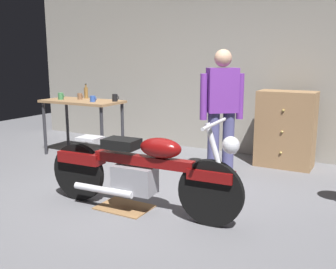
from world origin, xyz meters
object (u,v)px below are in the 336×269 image
at_px(motorcycle, 140,170).
at_px(mug_blue_enamel, 93,99).
at_px(person_standing, 222,109).
at_px(wooden_dresser, 286,129).
at_px(mug_brown_stoneware, 80,96).
at_px(bottle, 86,92).
at_px(mug_black_matte, 115,98).
at_px(mug_green_speckled, 61,96).

relative_size(motorcycle, mug_blue_enamel, 18.59).
distance_m(person_standing, wooden_dresser, 1.23).
relative_size(motorcycle, wooden_dresser, 1.99).
relative_size(wooden_dresser, mug_brown_stoneware, 9.88).
bearing_deg(mug_blue_enamel, bottle, 141.08).
bearing_deg(mug_black_matte, person_standing, -6.04).
height_order(motorcycle, person_standing, person_standing).
bearing_deg(mug_blue_enamel, mug_green_speckled, 179.65).
bearing_deg(bottle, motorcycle, -38.75).
xyz_separation_m(motorcycle, bottle, (-2.22, 1.78, 0.55)).
xyz_separation_m(mug_black_matte, mug_blue_enamel, (-0.26, -0.21, -0.01)).
bearing_deg(mug_black_matte, bottle, 168.67).
height_order(mug_black_matte, bottle, bottle).
xyz_separation_m(mug_brown_stoneware, mug_black_matte, (0.67, 0.04, 0.01)).
relative_size(motorcycle, mug_brown_stoneware, 19.67).
bearing_deg(motorcycle, mug_brown_stoneware, 140.78).
bearing_deg(mug_green_speckled, mug_brown_stoneware, 32.91).
bearing_deg(motorcycle, bottle, 138.17).
xyz_separation_m(mug_green_speckled, mug_black_matte, (0.93, 0.21, 0.00)).
bearing_deg(wooden_dresser, motorcycle, -110.30).
bearing_deg(mug_blue_enamel, mug_brown_stoneware, 157.36).
bearing_deg(motorcycle, mug_black_matte, 129.76).
relative_size(motorcycle, bottle, 9.09).
xyz_separation_m(person_standing, mug_black_matte, (-1.83, 0.19, 0.03)).
bearing_deg(person_standing, mug_black_matte, -43.85).
height_order(mug_brown_stoneware, bottle, bottle).
distance_m(person_standing, mug_black_matte, 1.84).
height_order(mug_green_speckled, mug_blue_enamel, mug_green_speckled).
bearing_deg(motorcycle, wooden_dresser, 66.61).
distance_m(mug_green_speckled, bottle, 0.42).
bearing_deg(motorcycle, mug_blue_enamel, 138.21).
height_order(person_standing, bottle, person_standing).
bearing_deg(mug_green_speckled, mug_black_matte, 12.55).
height_order(motorcycle, wooden_dresser, wooden_dresser).
xyz_separation_m(wooden_dresser, mug_blue_enamel, (-2.69, -1.02, 0.40)).
bearing_deg(mug_black_matte, mug_blue_enamel, -141.41).
bearing_deg(mug_brown_stoneware, motorcycle, -36.14).
relative_size(mug_brown_stoneware, bottle, 0.46).
distance_m(wooden_dresser, bottle, 3.23).
bearing_deg(mug_blue_enamel, wooden_dresser, 20.76).
bearing_deg(bottle, mug_green_speckled, -123.57).
height_order(motorcycle, mug_blue_enamel, motorcycle).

